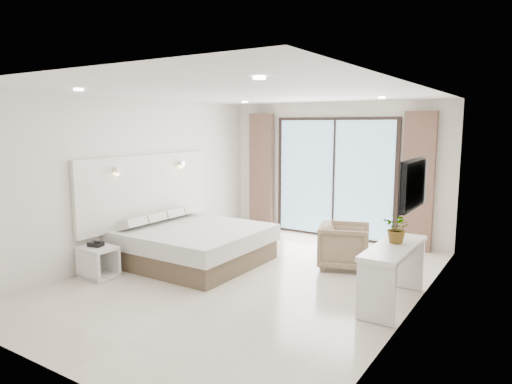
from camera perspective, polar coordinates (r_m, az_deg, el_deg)
ground at (r=6.86m, az=-0.77°, el=-10.85°), size 6.20×6.20×0.00m
room_shell at (r=7.26m, az=1.26°, el=3.04°), size 4.62×6.22×2.72m
bed at (r=7.64m, az=-7.82°, el=-6.46°), size 2.12×2.01×0.73m
nightstand at (r=7.26m, az=-19.10°, el=-8.28°), size 0.52×0.43×0.46m
phone at (r=7.23m, az=-19.40°, el=-6.16°), size 0.23×0.20×0.07m
console_desk at (r=6.03m, az=16.80°, el=-8.38°), size 0.46×1.48×0.77m
plant at (r=6.07m, az=17.30°, el=-4.75°), size 0.45×0.47×0.30m
armchair at (r=7.42m, az=10.99°, el=-6.36°), size 0.91×0.94×0.78m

